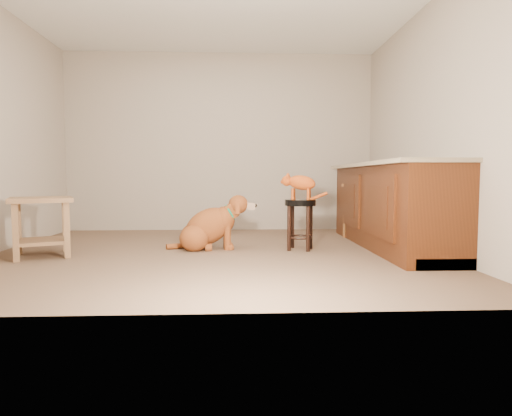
{
  "coord_description": "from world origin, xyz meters",
  "views": [
    {
      "loc": [
        0.24,
        -4.39,
        0.77
      ],
      "look_at": [
        0.45,
        0.2,
        0.45
      ],
      "focal_mm": 30.0,
      "sensor_mm": 36.0,
      "label": 1
    }
  ],
  "objects_px": {
    "padded_stool": "(300,214)",
    "golden_retriever": "(209,228)",
    "side_table": "(42,218)",
    "tabby_kitten": "(299,183)",
    "wood_stool": "(362,210)"
  },
  "relations": [
    {
      "from": "tabby_kitten",
      "to": "padded_stool",
      "type": "bearing_deg",
      "value": -5.72
    },
    {
      "from": "padded_stool",
      "to": "golden_retriever",
      "type": "bearing_deg",
      "value": 174.75
    },
    {
      "from": "padded_stool",
      "to": "wood_stool",
      "type": "bearing_deg",
      "value": 41.87
    },
    {
      "from": "wood_stool",
      "to": "side_table",
      "type": "distance_m",
      "value": 3.69
    },
    {
      "from": "padded_stool",
      "to": "golden_retriever",
      "type": "distance_m",
      "value": 1.0
    },
    {
      "from": "padded_stool",
      "to": "wood_stool",
      "type": "distance_m",
      "value": 1.24
    },
    {
      "from": "wood_stool",
      "to": "side_table",
      "type": "bearing_deg",
      "value": -162.69
    },
    {
      "from": "padded_stool",
      "to": "tabby_kitten",
      "type": "relative_size",
      "value": 1.07
    },
    {
      "from": "wood_stool",
      "to": "side_table",
      "type": "height_order",
      "value": "wood_stool"
    },
    {
      "from": "side_table",
      "to": "tabby_kitten",
      "type": "height_order",
      "value": "tabby_kitten"
    },
    {
      "from": "padded_stool",
      "to": "tabby_kitten",
      "type": "xyz_separation_m",
      "value": [
        -0.01,
        0.0,
        0.33
      ]
    },
    {
      "from": "wood_stool",
      "to": "golden_retriever",
      "type": "height_order",
      "value": "wood_stool"
    },
    {
      "from": "side_table",
      "to": "tabby_kitten",
      "type": "relative_size",
      "value": 1.46
    },
    {
      "from": "side_table",
      "to": "tabby_kitten",
      "type": "bearing_deg",
      "value": 6.05
    },
    {
      "from": "side_table",
      "to": "tabby_kitten",
      "type": "distance_m",
      "value": 2.63
    }
  ]
}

